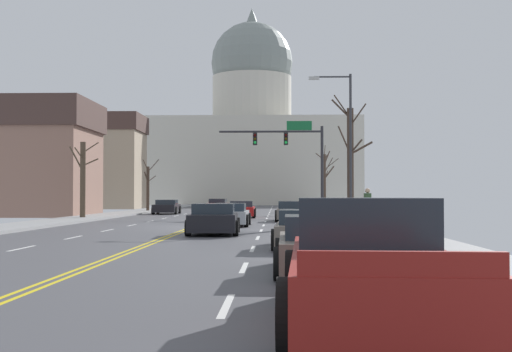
# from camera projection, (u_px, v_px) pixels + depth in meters

# --- Properties ---
(ground) EXTENTS (20.00, 180.00, 0.20)m
(ground) POSITION_uv_depth(u_px,v_px,m) (193.00, 227.00, 34.22)
(ground) COLOR #49494F
(signal_gantry) EXTENTS (7.91, 0.41, 7.06)m
(signal_gantry) POSITION_uv_depth(u_px,v_px,m) (293.00, 148.00, 51.56)
(signal_gantry) COLOR #28282D
(signal_gantry) RESTS_ON ground
(street_lamp_right) EXTENTS (2.32, 0.24, 8.04)m
(street_lamp_right) POSITION_uv_depth(u_px,v_px,m) (345.00, 134.00, 36.90)
(street_lamp_right) COLOR #333338
(street_lamp_right) RESTS_ON ground
(capitol_building) EXTENTS (34.30, 19.62, 32.40)m
(capitol_building) POSITION_uv_depth(u_px,v_px,m) (252.00, 138.00, 111.82)
(capitol_building) COLOR beige
(capitol_building) RESTS_ON ground
(sedan_near_00) EXTENTS (2.03, 4.36, 1.17)m
(sedan_near_00) POSITION_uv_depth(u_px,v_px,m) (242.00, 210.00, 48.13)
(sedan_near_00) COLOR #B71414
(sedan_near_00) RESTS_ON ground
(sedan_near_01) EXTENTS (2.07, 4.60, 1.22)m
(sedan_near_01) POSITION_uv_depth(u_px,v_px,m) (292.00, 212.00, 41.80)
(sedan_near_01) COLOR #6B6056
(sedan_near_01) RESTS_ON ground
(sedan_near_02) EXTENTS (2.00, 4.43, 1.19)m
(sedan_near_02) POSITION_uv_depth(u_px,v_px,m) (230.00, 215.00, 35.33)
(sedan_near_02) COLOR #9EA3A8
(sedan_near_02) RESTS_ON ground
(sedan_near_03) EXTENTS (2.21, 4.52, 1.26)m
(sedan_near_03) POSITION_uv_depth(u_px,v_px,m) (214.00, 220.00, 28.06)
(sedan_near_03) COLOR black
(sedan_near_03) RESTS_ON ground
(sedan_near_04) EXTENTS (2.13, 4.30, 1.17)m
(sedan_near_04) POSITION_uv_depth(u_px,v_px,m) (306.00, 229.00, 20.94)
(sedan_near_04) COLOR #6B6056
(sedan_near_04) RESTS_ON ground
(sedan_near_05) EXTENTS (2.13, 4.37, 1.20)m
(sedan_near_05) POSITION_uv_depth(u_px,v_px,m) (325.00, 246.00, 14.20)
(sedan_near_05) COLOR #6B6056
(sedan_near_05) RESTS_ON ground
(pickup_truck_near_06) EXTENTS (2.35, 5.70, 1.59)m
(pickup_truck_near_06) POSITION_uv_depth(u_px,v_px,m) (369.00, 267.00, 8.66)
(pickup_truck_near_06) COLOR maroon
(pickup_truck_near_06) RESTS_ON ground
(sedan_oncoming_00) EXTENTS (2.17, 4.38, 1.19)m
(sedan_oncoming_00) POSITION_uv_depth(u_px,v_px,m) (167.00, 207.00, 57.18)
(sedan_oncoming_00) COLOR black
(sedan_oncoming_00) RESTS_ON ground
(sedan_oncoming_01) EXTENTS (2.22, 4.43, 1.19)m
(sedan_oncoming_01) POSITION_uv_depth(u_px,v_px,m) (218.00, 205.00, 71.08)
(sedan_oncoming_01) COLOR #B71414
(sedan_oncoming_01) RESTS_ON ground
(flank_building_00) EXTENTS (13.23, 8.47, 8.71)m
(flank_building_00) POSITION_uv_depth(u_px,v_px,m) (6.00, 158.00, 51.66)
(flank_building_00) COLOR #8C6656
(flank_building_00) RESTS_ON ground
(flank_building_01) EXTENTS (11.80, 7.48, 10.82)m
(flank_building_01) POSITION_uv_depth(u_px,v_px,m) (92.00, 161.00, 78.71)
(flank_building_01) COLOR tan
(flank_building_01) RESTS_ON ground
(flank_building_02) EXTENTS (11.48, 9.24, 8.56)m
(flank_building_02) POSITION_uv_depth(u_px,v_px,m) (27.00, 165.00, 62.74)
(flank_building_02) COLOR slate
(flank_building_02) RESTS_ON ground
(bare_tree_00) EXTENTS (1.64, 2.65, 5.84)m
(bare_tree_00) POSITION_uv_depth(u_px,v_px,m) (324.00, 182.00, 58.83)
(bare_tree_00) COLOR #423328
(bare_tree_00) RESTS_ON ground
(bare_tree_01) EXTENTS (1.46, 0.74, 4.80)m
(bare_tree_01) POSITION_uv_depth(u_px,v_px,m) (148.00, 187.00, 63.59)
(bare_tree_01) COLOR #423328
(bare_tree_01) RESTS_ON ground
(bare_tree_02) EXTENTS (1.58, 1.58, 5.95)m
(bare_tree_02) POSITION_uv_depth(u_px,v_px,m) (324.00, 181.00, 68.88)
(bare_tree_02) COLOR #423328
(bare_tree_02) RESTS_ON ground
(bare_tree_03) EXTENTS (1.98, 2.14, 5.02)m
(bare_tree_03) POSITION_uv_depth(u_px,v_px,m) (83.00, 178.00, 44.80)
(bare_tree_03) COLOR #4C3D2D
(bare_tree_03) RESTS_ON ground
(bare_tree_04) EXTENTS (2.30, 1.95, 7.06)m
(bare_tree_04) POSITION_uv_depth(u_px,v_px,m) (350.00, 162.00, 37.38)
(bare_tree_04) COLOR #423328
(bare_tree_04) RESTS_ON ground
(pedestrian_00) EXTENTS (0.35, 0.34, 1.77)m
(pedestrian_00) POSITION_uv_depth(u_px,v_px,m) (368.00, 206.00, 30.05)
(pedestrian_00) COLOR #4C4238
(pedestrian_00) RESTS_ON ground
(bicycle_parked) EXTENTS (0.12, 1.77, 0.85)m
(bicycle_parked) POSITION_uv_depth(u_px,v_px,m) (359.00, 215.00, 37.29)
(bicycle_parked) COLOR black
(bicycle_parked) RESTS_ON ground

